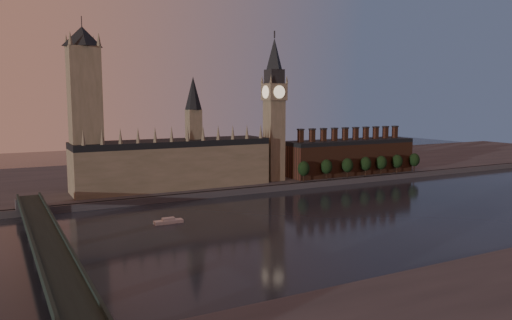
{
  "coord_description": "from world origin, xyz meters",
  "views": [
    {
      "loc": [
        -172.19,
        -201.84,
        62.53
      ],
      "look_at": [
        -34.38,
        55.0,
        27.25
      ],
      "focal_mm": 35.0,
      "sensor_mm": 36.0,
      "label": 1
    }
  ],
  "objects": [
    {
      "name": "victoria_tower",
      "position": [
        -120.0,
        115.0,
        59.09
      ],
      "size": [
        24.0,
        24.0,
        108.0
      ],
      "color": "gray",
      "rests_on": "north_bank"
    },
    {
      "name": "embankment_tree_0",
      "position": [
        25.49,
        94.12,
        13.47
      ],
      "size": [
        8.6,
        8.6,
        14.88
      ],
      "color": "black",
      "rests_on": "north_bank"
    },
    {
      "name": "embankment_tree_5",
      "position": [
        115.48,
        94.33,
        13.47
      ],
      "size": [
        8.6,
        8.6,
        14.88
      ],
      "color": "black",
      "rests_on": "north_bank"
    },
    {
      "name": "embankment_tree_3",
      "position": [
        82.79,
        94.16,
        13.47
      ],
      "size": [
        8.6,
        8.6,
        14.88
      ],
      "color": "black",
      "rests_on": "north_bank"
    },
    {
      "name": "north_bank",
      "position": [
        0.0,
        178.04,
        2.0
      ],
      "size": [
        900.0,
        182.0,
        4.0
      ],
      "color": "#49494E",
      "rests_on": "ground"
    },
    {
      "name": "palace_of_westminster",
      "position": [
        -64.41,
        114.91,
        21.63
      ],
      "size": [
        130.0,
        30.3,
        74.0
      ],
      "color": "gray",
      "rests_on": "north_bank"
    },
    {
      "name": "embankment_tree_6",
      "position": [
        134.67,
        94.69,
        13.47
      ],
      "size": [
        8.6,
        8.6,
        14.88
      ],
      "color": "black",
      "rests_on": "north_bank"
    },
    {
      "name": "chimney_block",
      "position": [
        80.0,
        110.0,
        17.82
      ],
      "size": [
        110.0,
        25.0,
        37.0
      ],
      "color": "#512F1E",
      "rests_on": "north_bank"
    },
    {
      "name": "ground",
      "position": [
        0.0,
        0.0,
        0.0
      ],
      "size": [
        900.0,
        900.0,
        0.0
      ],
      "primitive_type": "plane",
      "color": "black",
      "rests_on": "ground"
    },
    {
      "name": "embankment_tree_1",
      "position": [
        46.07,
        94.72,
        13.47
      ],
      "size": [
        8.6,
        8.6,
        14.88
      ],
      "color": "black",
      "rests_on": "north_bank"
    },
    {
      "name": "embankment_tree_2",
      "position": [
        64.61,
        93.6,
        13.47
      ],
      "size": [
        8.6,
        8.6,
        14.88
      ],
      "color": "black",
      "rests_on": "north_bank"
    },
    {
      "name": "river_boat",
      "position": [
        -94.27,
        37.82,
        1.12
      ],
      "size": [
        14.76,
        4.54,
        2.93
      ],
      "rotation": [
        0.0,
        0.0,
        -0.02
      ],
      "color": "silver",
      "rests_on": "ground"
    },
    {
      "name": "embankment_tree_4",
      "position": [
        98.42,
        93.98,
        13.47
      ],
      "size": [
        8.6,
        8.6,
        14.88
      ],
      "color": "black",
      "rests_on": "north_bank"
    },
    {
      "name": "big_ben",
      "position": [
        10.0,
        110.0,
        56.83
      ],
      "size": [
        15.0,
        15.0,
        107.0
      ],
      "color": "gray",
      "rests_on": "north_bank"
    },
    {
      "name": "westminster_bridge",
      "position": [
        -155.0,
        -2.7,
        7.44
      ],
      "size": [
        14.0,
        200.0,
        11.55
      ],
      "color": "black",
      "rests_on": "ground"
    }
  ]
}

